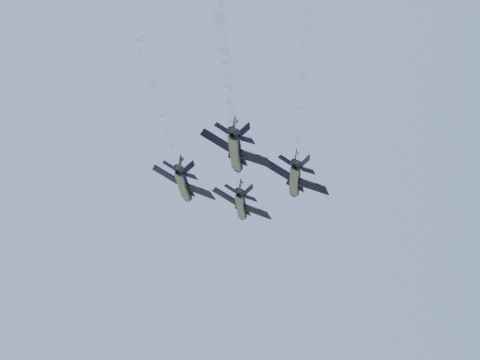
{
  "coord_description": "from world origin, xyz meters",
  "views": [
    {
      "loc": [
        -4.42,
        -108.76,
        54.73
      ],
      "look_at": [
        -0.51,
        0.36,
        94.47
      ],
      "focal_mm": 55.0,
      "sensor_mm": 36.0,
      "label": 1
    }
  ],
  "objects_px": {
    "jet_left": "(184,185)",
    "jet_slot": "(236,152)",
    "jet_right": "(295,180)",
    "jet_lead": "(242,206)"
  },
  "relations": [
    {
      "from": "jet_lead",
      "to": "jet_right",
      "type": "distance_m",
      "value": 15.17
    },
    {
      "from": "jet_lead",
      "to": "jet_slot",
      "type": "distance_m",
      "value": 24.22
    },
    {
      "from": "jet_left",
      "to": "jet_right",
      "type": "xyz_separation_m",
      "value": [
        17.23,
        -2.91,
        0.0
      ]
    },
    {
      "from": "jet_lead",
      "to": "jet_left",
      "type": "distance_m",
      "value": 13.85
    },
    {
      "from": "jet_left",
      "to": "jet_right",
      "type": "relative_size",
      "value": 1.0
    },
    {
      "from": "jet_lead",
      "to": "jet_left",
      "type": "bearing_deg",
      "value": -127.88
    },
    {
      "from": "jet_left",
      "to": "jet_slot",
      "type": "relative_size",
      "value": 1.0
    },
    {
      "from": "jet_right",
      "to": "jet_slot",
      "type": "height_order",
      "value": "same"
    },
    {
      "from": "jet_lead",
      "to": "jet_left",
      "type": "relative_size",
      "value": 1.0
    },
    {
      "from": "jet_left",
      "to": "jet_slot",
      "type": "distance_m",
      "value": 16.05
    }
  ]
}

